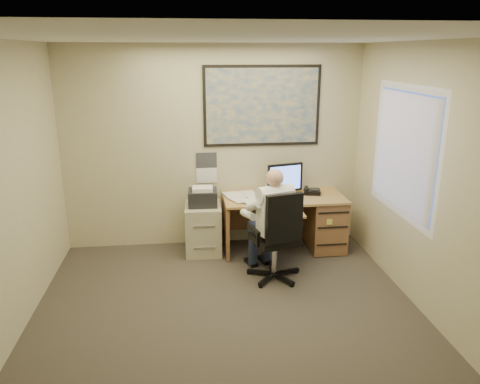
{
  "coord_description": "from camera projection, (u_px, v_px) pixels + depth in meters",
  "views": [
    {
      "loc": [
        -0.39,
        -3.93,
        2.59
      ],
      "look_at": [
        0.24,
        1.3,
        1.01
      ],
      "focal_mm": 35.0,
      "sensor_mm": 36.0,
      "label": 1
    }
  ],
  "objects": [
    {
      "name": "room_shell",
      "position": [
        230.0,
        198.0,
        4.13
      ],
      "size": [
        4.0,
        4.5,
        2.7
      ],
      "color": "#39332C",
      "rests_on": "ground"
    },
    {
      "name": "desk",
      "position": [
        307.0,
        217.0,
        6.34
      ],
      "size": [
        1.6,
        0.97,
        1.15
      ],
      "color": "tan",
      "rests_on": "ground"
    },
    {
      "name": "world_map",
      "position": [
        262.0,
        106.0,
        6.17
      ],
      "size": [
        1.56,
        0.03,
        1.06
      ],
      "primitive_type": "cube",
      "color": "#1E4C93",
      "rests_on": "room_shell"
    },
    {
      "name": "wall_calendar",
      "position": [
        207.0,
        168.0,
        6.33
      ],
      "size": [
        0.28,
        0.01,
        0.42
      ],
      "primitive_type": "cube",
      "color": "white",
      "rests_on": "room_shell"
    },
    {
      "name": "window_blinds",
      "position": [
        404.0,
        152.0,
        5.06
      ],
      "size": [
        0.06,
        1.4,
        1.3
      ],
      "primitive_type": null,
      "color": "beige",
      "rests_on": "room_shell"
    },
    {
      "name": "filing_cabinet",
      "position": [
        203.0,
        224.0,
        6.22
      ],
      "size": [
        0.49,
        0.58,
        0.91
      ],
      "rotation": [
        0.0,
        0.0,
        -0.04
      ],
      "color": "#B9B595",
      "rests_on": "ground"
    },
    {
      "name": "office_chair",
      "position": [
        274.0,
        254.0,
        5.46
      ],
      "size": [
        0.8,
        0.8,
        1.1
      ],
      "rotation": [
        0.0,
        0.0,
        0.24
      ],
      "color": "black",
      "rests_on": "ground"
    },
    {
      "name": "person",
      "position": [
        274.0,
        224.0,
        5.44
      ],
      "size": [
        0.74,
        0.89,
        1.32
      ],
      "primitive_type": null,
      "rotation": [
        0.0,
        0.0,
        0.32
      ],
      "color": "white",
      "rests_on": "office_chair"
    }
  ]
}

